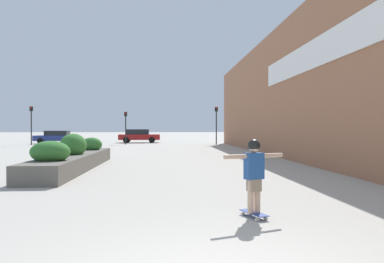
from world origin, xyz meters
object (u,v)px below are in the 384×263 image
object	(u,v)px
skateboard	(254,214)
car_center_right	(274,135)
car_center_left	(56,137)
traffic_light_left	(126,122)
traffic_light_far_left	(31,119)
car_leftmost	(139,136)
skateboarder	(254,168)
traffic_light_right	(216,119)

from	to	relation	value
skateboard	car_center_right	world-z (taller)	car_center_right
car_center_left	skateboard	bearing A→B (deg)	-158.45
traffic_light_left	car_center_right	bearing A→B (deg)	15.56
car_center_right	car_center_left	bearing A→B (deg)	94.91
traffic_light_far_left	traffic_light_left	bearing A→B (deg)	2.23
skateboard	car_center_right	size ratio (longest dim) A/B	0.17
traffic_light_left	car_leftmost	bearing A→B (deg)	77.90
skateboarder	car_center_right	world-z (taller)	car_center_right
skateboard	car_center_left	world-z (taller)	car_center_left
skateboarder	traffic_light_far_left	bearing A→B (deg)	94.42
traffic_light_left	traffic_light_far_left	xyz separation A→B (m)	(-9.00, -0.35, 0.29)
skateboarder	car_center_right	xyz separation A→B (m)	(10.59, 35.28, -0.11)
car_center_right	traffic_light_left	size ratio (longest dim) A/B	1.22
car_center_right	skateboarder	bearing A→B (deg)	163.29
skateboard	traffic_light_right	xyz separation A→B (m)	(3.29, 29.98, 2.45)
skateboard	skateboarder	bearing A→B (deg)	95.25
traffic_light_left	traffic_light_right	xyz separation A→B (m)	(8.95, -0.78, 0.28)
car_center_right	traffic_light_left	world-z (taller)	traffic_light_left
car_center_left	car_center_right	bearing A→B (deg)	-85.09
car_center_left	traffic_light_far_left	xyz separation A→B (m)	(-1.53, -2.84, 1.80)
car_leftmost	traffic_light_right	bearing A→B (deg)	56.12
skateboarder	traffic_light_left	world-z (taller)	traffic_light_left
skateboarder	traffic_light_right	distance (m)	30.20
skateboard	car_center_right	xyz separation A→B (m)	(10.59, 35.28, 0.71)
car_leftmost	traffic_light_left	xyz separation A→B (m)	(-0.98, -4.57, 1.44)
car_leftmost	car_center_right	world-z (taller)	car_leftmost
skateboarder	traffic_light_right	world-z (taller)	traffic_light_right
car_leftmost	traffic_light_far_left	bearing A→B (deg)	-63.74
skateboarder	car_leftmost	bearing A→B (deg)	76.23
car_leftmost	traffic_light_right	world-z (taller)	traffic_light_right
car_leftmost	traffic_light_left	world-z (taller)	traffic_light_left
skateboarder	car_center_right	size ratio (longest dim) A/B	0.33
car_center_right	traffic_light_far_left	size ratio (longest dim) A/B	1.07
traffic_light_right	traffic_light_far_left	xyz separation A→B (m)	(-17.95, 0.43, 0.01)
skateboard	traffic_light_right	world-z (taller)	traffic_light_right
skateboarder	car_center_left	size ratio (longest dim) A/B	0.32
skateboard	car_center_left	size ratio (longest dim) A/B	0.17
skateboard	traffic_light_left	world-z (taller)	traffic_light_left
skateboarder	car_center_right	bearing A→B (deg)	51.97
skateboarder	traffic_light_left	xyz separation A→B (m)	(-5.66, 30.75, 1.34)
car_center_right	traffic_light_left	bearing A→B (deg)	105.56
car_center_left	traffic_light_left	world-z (taller)	traffic_light_left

